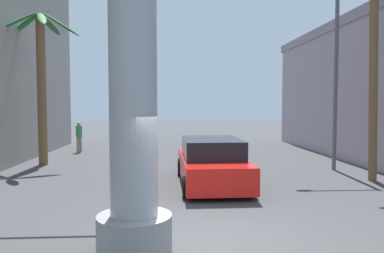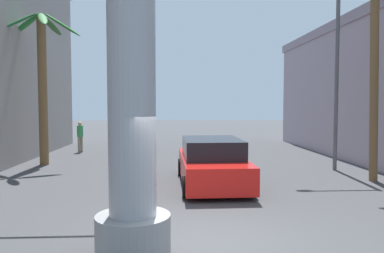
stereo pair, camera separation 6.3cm
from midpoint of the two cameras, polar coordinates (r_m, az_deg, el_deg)
name	(u,v)px [view 1 (the left image)]	position (r m, az deg, el deg)	size (l,w,h in m)	color
ground_plane	(184,163)	(17.51, -1.28, -5.51)	(92.41, 92.41, 0.00)	#424244
street_lamp	(327,54)	(16.41, 19.74, 10.31)	(2.74, 0.28, 7.88)	#59595E
traffic_light_mast	(27,54)	(11.05, -23.99, 10.04)	(5.25, 0.32, 5.70)	#333333
car_lead	(212,163)	(12.70, 2.87, -5.55)	(2.22, 5.00, 1.56)	black
palm_tree_mid_left	(41,72)	(18.03, -22.10, 7.64)	(3.32, 3.43, 6.77)	brown
palm_tree_near_right	(377,31)	(14.60, 26.30, 12.94)	(3.24, 3.02, 7.74)	brown
pedestrian_far_left	(79,134)	(22.05, -16.92, -1.16)	(0.47, 0.47, 1.74)	gray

